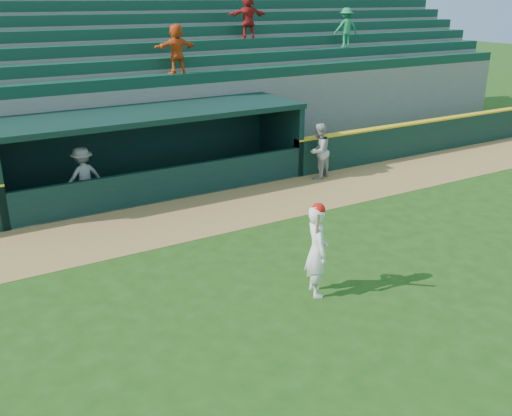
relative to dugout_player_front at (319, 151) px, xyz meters
name	(u,v)px	position (x,y,z in m)	size (l,w,h in m)	color
ground	(296,290)	(-5.02, -6.01, -0.92)	(120.00, 120.00, 0.00)	#1C4110
warning_track	(195,216)	(-5.02, -1.11, -0.91)	(40.00, 3.00, 0.01)	olive
field_wall_right	(457,132)	(7.23, 0.54, -0.32)	(15.50, 0.30, 1.20)	black
wall_stripe_right	(459,116)	(7.23, 0.54, 0.31)	(15.50, 0.32, 0.06)	gold
dugout_player_front	(319,151)	(0.00, 0.00, 0.00)	(0.89, 0.69, 1.83)	#A7A7A2
dugout_player_inside	(83,176)	(-7.33, 1.33, -0.05)	(1.11, 0.64, 1.72)	#A5A5A0
dugout	(151,144)	(-5.02, 1.99, 0.44)	(9.40, 2.80, 2.46)	slate
stands	(104,91)	(-5.01, 6.55, 1.48)	(34.50, 6.25, 7.56)	slate
batter_at_plate	(317,250)	(-4.75, -6.31, 0.06)	(0.67, 0.84, 1.97)	white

